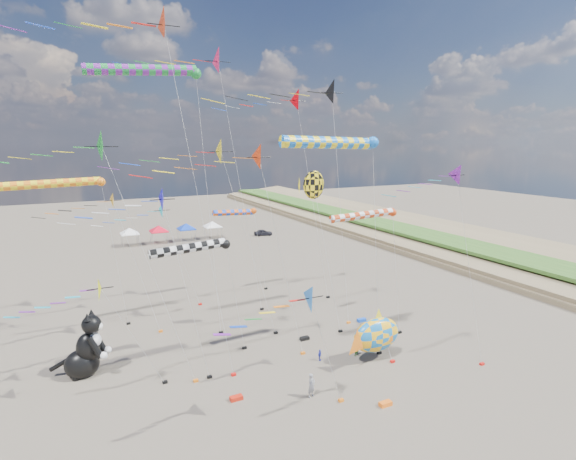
# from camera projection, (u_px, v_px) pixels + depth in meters

# --- Properties ---
(ground) EXTENTS (260.00, 260.00, 0.00)m
(ground) POSITION_uv_depth(u_px,v_px,m) (357.00, 426.00, 28.97)
(ground) COLOR #51473B
(ground) RESTS_ON ground
(delta_kite_0) EXTENTS (13.63, 2.47, 18.53)m
(delta_kite_0) POSITION_uv_depth(u_px,v_px,m) (217.00, 154.00, 37.32)
(delta_kite_0) COLOR yellow
(delta_kite_0) RESTS_ON ground
(delta_kite_1) EXTENTS (8.42, 2.01, 9.54)m
(delta_kite_1) POSITION_uv_depth(u_px,v_px,m) (303.00, 297.00, 28.74)
(delta_kite_1) COLOR blue
(delta_kite_1) RESTS_ON ground
(delta_kite_2) EXTENTS (12.09, 2.41, 26.97)m
(delta_kite_2) POSITION_uv_depth(u_px,v_px,m) (165.00, 23.00, 28.55)
(delta_kite_2) COLOR red
(delta_kite_2) RESTS_ON ground
(delta_kite_3) EXTENTS (11.84, 2.31, 18.96)m
(delta_kite_3) POSITION_uv_depth(u_px,v_px,m) (105.00, 150.00, 28.66)
(delta_kite_3) COLOR #148B23
(delta_kite_3) RESTS_ON ground
(delta_kite_4) EXTENTS (14.11, 2.82, 27.10)m
(delta_kite_4) POSITION_uv_depth(u_px,v_px,m) (218.00, 62.00, 42.28)
(delta_kite_4) COLOR #D61549
(delta_kite_4) RESTS_ON ground
(delta_kite_5) EXTENTS (11.76, 2.55, 23.72)m
(delta_kite_5) POSITION_uv_depth(u_px,v_px,m) (302.00, 102.00, 46.94)
(delta_kite_5) COLOR #D80009
(delta_kite_5) RESTS_ON ground
(delta_kite_6) EXTENTS (9.28, 1.84, 12.03)m
(delta_kite_6) POSITION_uv_depth(u_px,v_px,m) (160.00, 213.00, 46.75)
(delta_kite_6) COLOR #1BD7E4
(delta_kite_6) RESTS_ON ground
(delta_kite_7) EXTENTS (11.92, 2.19, 18.06)m
(delta_kite_7) POSITION_uv_depth(u_px,v_px,m) (254.00, 161.00, 33.69)
(delta_kite_7) COLOR red
(delta_kite_7) RESTS_ON ground
(delta_kite_8) EXTENTS (9.76, 1.59, 13.68)m
(delta_kite_8) POSITION_uv_depth(u_px,v_px,m) (96.00, 208.00, 38.75)
(delta_kite_8) COLOR gold
(delta_kite_8) RESTS_ON ground
(delta_kite_9) EXTENTS (14.12, 2.56, 23.82)m
(delta_kite_9) POSITION_uv_depth(u_px,v_px,m) (318.00, 93.00, 39.37)
(delta_kite_9) COLOR black
(delta_kite_9) RESTS_ON ground
(delta_kite_10) EXTENTS (9.96, 1.68, 16.56)m
(delta_kite_10) POSITION_uv_depth(u_px,v_px,m) (452.00, 181.00, 31.81)
(delta_kite_10) COLOR purple
(delta_kite_10) RESTS_ON ground
(delta_kite_11) EXTENTS (8.44, 1.87, 15.18)m
(delta_kite_11) POSITION_uv_depth(u_px,v_px,m) (158.00, 203.00, 30.76)
(delta_kite_11) COLOR #0D05BB
(delta_kite_11) RESTS_ON ground
(delta_kite_12) EXTENTS (8.71, 1.85, 9.42)m
(delta_kite_12) POSITION_uv_depth(u_px,v_px,m) (99.00, 288.00, 30.72)
(delta_kite_12) COLOR #DBE40C
(delta_kite_12) RESTS_ON ground
(windsock_0) EXTENTS (10.04, 0.80, 14.77)m
(windsock_0) POSITION_uv_depth(u_px,v_px,m) (56.00, 184.00, 40.06)
(windsock_0) COLOR orange
(windsock_0) RESTS_ON ground
(windsock_1) EXTENTS (10.50, 0.93, 24.14)m
(windsock_1) POSITION_uv_depth(u_px,v_px,m) (148.00, 71.00, 36.07)
(windsock_1) COLOR #198A34
(windsock_1) RESTS_ON ground
(windsock_2) EXTENTS (7.91, 0.79, 10.07)m
(windsock_2) POSITION_uv_depth(u_px,v_px,m) (193.00, 248.00, 36.07)
(windsock_2) COLOR black
(windsock_2) RESTS_ON ground
(windsock_3) EXTENTS (6.73, 0.72, 10.33)m
(windsock_3) POSITION_uv_depth(u_px,v_px,m) (237.00, 213.00, 52.39)
(windsock_3) COLOR #E45310
(windsock_3) RESTS_ON ground
(windsock_4) EXTENTS (8.18, 0.69, 12.17)m
(windsock_4) POSITION_uv_depth(u_px,v_px,m) (366.00, 216.00, 38.85)
(windsock_4) COLOR red
(windsock_4) RESTS_ON ground
(windsock_5) EXTENTS (9.66, 0.92, 18.43)m
(windsock_5) POSITION_uv_depth(u_px,v_px,m) (334.00, 143.00, 33.18)
(windsock_5) COLOR blue
(windsock_5) RESTS_ON ground
(angelfish_kite) EXTENTS (3.74, 3.02, 15.45)m
(angelfish_kite) POSITION_uv_depth(u_px,v_px,m) (312.00, 186.00, 41.38)
(angelfish_kite) COLOR yellow
(angelfish_kite) RESTS_ON ground
(cat_inflatable) EXTENTS (4.40, 3.32, 5.33)m
(cat_inflatable) POSITION_uv_depth(u_px,v_px,m) (84.00, 343.00, 34.82)
(cat_inflatable) COLOR black
(cat_inflatable) RESTS_ON ground
(fish_inflatable) EXTENTS (5.99, 2.91, 4.52)m
(fish_inflatable) POSITION_uv_depth(u_px,v_px,m) (376.00, 335.00, 37.29)
(fish_inflatable) COLOR #136CBA
(fish_inflatable) RESTS_ON ground
(person_adult) EXTENTS (0.76, 0.63, 1.79)m
(person_adult) POSITION_uv_depth(u_px,v_px,m) (312.00, 385.00, 32.10)
(person_adult) COLOR gray
(person_adult) RESTS_ON ground
(child_green) EXTENTS (0.60, 0.50, 1.13)m
(child_green) POSITION_uv_depth(u_px,v_px,m) (358.00, 350.00, 38.39)
(child_green) COLOR #1A741E
(child_green) RESTS_ON ground
(child_blue) EXTENTS (0.61, 0.52, 0.98)m
(child_blue) POSITION_uv_depth(u_px,v_px,m) (320.00, 355.00, 37.57)
(child_blue) COLOR #242FB8
(child_blue) RESTS_ON ground
(kite_bag_0) EXTENTS (0.90, 0.44, 0.30)m
(kite_bag_0) POSITION_uv_depth(u_px,v_px,m) (385.00, 404.00, 31.15)
(kite_bag_0) COLOR orange
(kite_bag_0) RESTS_ON ground
(kite_bag_1) EXTENTS (0.90, 0.44, 0.30)m
(kite_bag_1) POSITION_uv_depth(u_px,v_px,m) (304.00, 338.00, 41.53)
(kite_bag_1) COLOR black
(kite_bag_1) RESTS_ON ground
(kite_bag_2) EXTENTS (0.90, 0.44, 0.30)m
(kite_bag_2) POSITION_uv_depth(u_px,v_px,m) (236.00, 398.00, 31.85)
(kite_bag_2) COLOR red
(kite_bag_2) RESTS_ON ground
(kite_bag_3) EXTENTS (0.90, 0.44, 0.30)m
(kite_bag_3) POSITION_uv_depth(u_px,v_px,m) (362.00, 320.00, 45.83)
(kite_bag_3) COLOR blue
(kite_bag_3) RESTS_ON ground
(tent_row) EXTENTS (19.20, 4.20, 3.80)m
(tent_row) POSITION_uv_depth(u_px,v_px,m) (173.00, 225.00, 81.69)
(tent_row) COLOR white
(tent_row) RESTS_ON ground
(parked_car) EXTENTS (3.79, 2.11, 1.22)m
(parked_car) POSITION_uv_depth(u_px,v_px,m) (263.00, 233.00, 87.92)
(parked_car) COLOR #26262D
(parked_car) RESTS_ON ground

